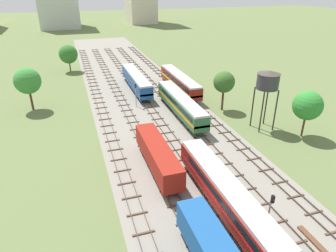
{
  "coord_description": "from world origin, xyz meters",
  "views": [
    {
      "loc": [
        -14.25,
        -0.27,
        23.43
      ],
      "look_at": [
        0.0,
        43.15,
        1.5
      ],
      "focal_mm": 32.2,
      "sensor_mm": 36.0,
      "label": 1
    }
  ],
  "objects_px": {
    "diesel_railcar_centre_left_near": "(226,194)",
    "diesel_railcar_centre_midfar": "(181,103)",
    "freight_boxcar_left_mid": "(158,154)",
    "diesel_railcar_centre_right_far": "(180,81)",
    "diesel_railcar_centre_left_farther": "(136,80)",
    "signal_post_nearest": "(136,92)",
    "water_tower": "(268,81)",
    "signal_post_near": "(270,210)"
  },
  "relations": [
    {
      "from": "signal_post_near",
      "to": "diesel_railcar_centre_left_near",
      "type": "bearing_deg",
      "value": 118.08
    },
    {
      "from": "signal_post_nearest",
      "to": "diesel_railcar_centre_right_far",
      "type": "bearing_deg",
      "value": 27.0
    },
    {
      "from": "diesel_railcar_centre_left_near",
      "to": "freight_boxcar_left_mid",
      "type": "height_order",
      "value": "diesel_railcar_centre_left_near"
    },
    {
      "from": "freight_boxcar_left_mid",
      "to": "water_tower",
      "type": "xyz_separation_m",
      "value": [
        21.2,
        6.99,
        6.18
      ]
    },
    {
      "from": "diesel_railcar_centre_right_far",
      "to": "freight_boxcar_left_mid",
      "type": "bearing_deg",
      "value": -115.37
    },
    {
      "from": "diesel_railcar_centre_left_farther",
      "to": "signal_post_nearest",
      "type": "bearing_deg",
      "value": -103.09
    },
    {
      "from": "diesel_railcar_centre_left_near",
      "to": "diesel_railcar_centre_midfar",
      "type": "relative_size",
      "value": 1.0
    },
    {
      "from": "diesel_railcar_centre_left_near",
      "to": "signal_post_near",
      "type": "height_order",
      "value": "signal_post_near"
    },
    {
      "from": "diesel_railcar_centre_left_farther",
      "to": "signal_post_nearest",
      "type": "relative_size",
      "value": 4.06
    },
    {
      "from": "freight_boxcar_left_mid",
      "to": "signal_post_near",
      "type": "height_order",
      "value": "signal_post_near"
    },
    {
      "from": "diesel_railcar_centre_right_far",
      "to": "water_tower",
      "type": "relative_size",
      "value": 1.98
    },
    {
      "from": "freight_boxcar_left_mid",
      "to": "diesel_railcar_centre_right_far",
      "type": "distance_m",
      "value": 32.97
    },
    {
      "from": "diesel_railcar_centre_left_near",
      "to": "signal_post_nearest",
      "type": "height_order",
      "value": "signal_post_nearest"
    },
    {
      "from": "signal_post_near",
      "to": "diesel_railcar_centre_midfar",
      "type": "bearing_deg",
      "value": 85.7
    },
    {
      "from": "freight_boxcar_left_mid",
      "to": "diesel_railcar_centre_midfar",
      "type": "relative_size",
      "value": 0.68
    },
    {
      "from": "signal_post_near",
      "to": "diesel_railcar_centre_right_far",
      "type": "bearing_deg",
      "value": 81.01
    },
    {
      "from": "diesel_railcar_centre_midfar",
      "to": "water_tower",
      "type": "height_order",
      "value": "water_tower"
    },
    {
      "from": "signal_post_nearest",
      "to": "water_tower",
      "type": "bearing_deg",
      "value": -41.71
    },
    {
      "from": "freight_boxcar_left_mid",
      "to": "water_tower",
      "type": "relative_size",
      "value": 1.35
    },
    {
      "from": "diesel_railcar_centre_left_near",
      "to": "signal_post_nearest",
      "type": "relative_size",
      "value": 4.06
    },
    {
      "from": "diesel_railcar_centre_right_far",
      "to": "diesel_railcar_centre_midfar",
      "type": "bearing_deg",
      "value": -109.38
    },
    {
      "from": "signal_post_nearest",
      "to": "signal_post_near",
      "type": "xyz_separation_m",
      "value": [
        4.71,
        -38.69,
        0.11
      ]
    },
    {
      "from": "signal_post_nearest",
      "to": "signal_post_near",
      "type": "distance_m",
      "value": 38.97
    },
    {
      "from": "diesel_railcar_centre_left_near",
      "to": "diesel_railcar_centre_left_farther",
      "type": "distance_m",
      "value": 44.4
    },
    {
      "from": "diesel_railcar_centre_right_far",
      "to": "signal_post_nearest",
      "type": "xyz_separation_m",
      "value": [
        -11.78,
        -6.0,
        0.63
      ]
    },
    {
      "from": "diesel_railcar_centre_left_near",
      "to": "diesel_railcar_centre_left_farther",
      "type": "height_order",
      "value": "same"
    },
    {
      "from": "water_tower",
      "to": "signal_post_nearest",
      "type": "bearing_deg",
      "value": 138.29
    },
    {
      "from": "water_tower",
      "to": "diesel_railcar_centre_right_far",
      "type": "bearing_deg",
      "value": 107.23
    },
    {
      "from": "diesel_railcar_centre_midfar",
      "to": "signal_post_near",
      "type": "xyz_separation_m",
      "value": [
        -2.36,
        -31.29,
        0.74
      ]
    },
    {
      "from": "water_tower",
      "to": "signal_post_near",
      "type": "xyz_separation_m",
      "value": [
        -14.14,
        -21.89,
        -5.29
      ]
    },
    {
      "from": "diesel_railcar_centre_midfar",
      "to": "signal_post_nearest",
      "type": "height_order",
      "value": "signal_post_nearest"
    },
    {
      "from": "diesel_railcar_centre_left_farther",
      "to": "signal_post_near",
      "type": "relative_size",
      "value": 3.91
    },
    {
      "from": "freight_boxcar_left_mid",
      "to": "water_tower",
      "type": "height_order",
      "value": "water_tower"
    },
    {
      "from": "diesel_railcar_centre_midfar",
      "to": "signal_post_nearest",
      "type": "xyz_separation_m",
      "value": [
        -7.07,
        7.39,
        0.63
      ]
    },
    {
      "from": "diesel_railcar_centre_right_far",
      "to": "diesel_railcar_centre_left_farther",
      "type": "xyz_separation_m",
      "value": [
        -9.42,
        4.13,
        0.0
      ]
    },
    {
      "from": "diesel_railcar_centre_midfar",
      "to": "water_tower",
      "type": "bearing_deg",
      "value": -38.6
    },
    {
      "from": "diesel_railcar_centre_right_far",
      "to": "diesel_railcar_centre_left_farther",
      "type": "relative_size",
      "value": 1.0
    },
    {
      "from": "diesel_railcar_centre_left_near",
      "to": "diesel_railcar_centre_right_far",
      "type": "distance_m",
      "value": 41.36
    },
    {
      "from": "signal_post_nearest",
      "to": "diesel_railcar_centre_midfar",
      "type": "bearing_deg",
      "value": -46.28
    },
    {
      "from": "water_tower",
      "to": "diesel_railcar_centre_left_farther",
      "type": "bearing_deg",
      "value": 121.49
    },
    {
      "from": "freight_boxcar_left_mid",
      "to": "signal_post_nearest",
      "type": "xyz_separation_m",
      "value": [
        2.35,
        23.79,
        0.78
      ]
    },
    {
      "from": "signal_post_near",
      "to": "signal_post_nearest",
      "type": "bearing_deg",
      "value": 96.94
    }
  ]
}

